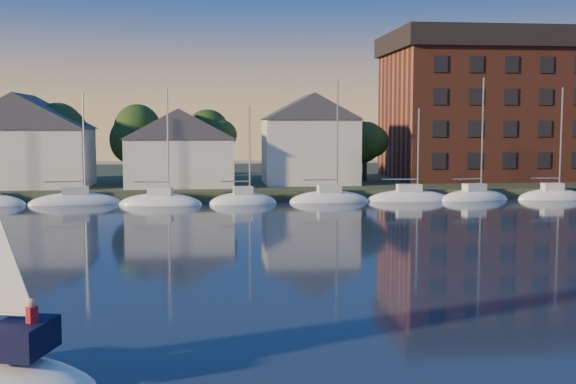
{
  "coord_description": "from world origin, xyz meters",
  "views": [
    {
      "loc": [
        -3.07,
        -19.61,
        7.51
      ],
      "look_at": [
        1.53,
        22.0,
        3.56
      ],
      "focal_mm": 45.0,
      "sensor_mm": 36.0,
      "label": 1
    }
  ],
  "objects": [
    {
      "name": "shoreline_land",
      "position": [
        0.0,
        75.0,
        0.0
      ],
      "size": [
        160.0,
        50.0,
        2.0
      ],
      "primitive_type": "cube",
      "color": "#313C23",
      "rests_on": "ground"
    },
    {
      "name": "wooden_dock",
      "position": [
        0.0,
        52.0,
        0.0
      ],
      "size": [
        120.0,
        3.0,
        1.0
      ],
      "primitive_type": "cube",
      "color": "brown",
      "rests_on": "ground"
    },
    {
      "name": "clubhouse_west",
      "position": [
        -22.0,
        58.0,
        5.93
      ],
      "size": [
        13.65,
        9.45,
        9.64
      ],
      "color": "white",
      "rests_on": "shoreline_land"
    },
    {
      "name": "clubhouse_centre",
      "position": [
        -6.0,
        57.0,
        5.13
      ],
      "size": [
        11.55,
        8.4,
        8.08
      ],
      "color": "white",
      "rests_on": "shoreline_land"
    },
    {
      "name": "clubhouse_east",
      "position": [
        8.0,
        59.0,
        6.0
      ],
      "size": [
        10.5,
        8.4,
        9.8
      ],
      "color": "white",
      "rests_on": "shoreline_land"
    },
    {
      "name": "condo_block",
      "position": [
        34.0,
        64.95,
        9.79
      ],
      "size": [
        31.0,
        17.0,
        17.4
      ],
      "color": "brown",
      "rests_on": "shoreline_land"
    },
    {
      "name": "tree_line",
      "position": [
        2.0,
        63.0,
        7.18
      ],
      "size": [
        93.4,
        5.4,
        8.9
      ],
      "color": "#382919",
      "rests_on": "shoreline_land"
    },
    {
      "name": "moored_fleet",
      "position": [
        0.0,
        49.0,
        0.1
      ],
      "size": [
        87.5,
        2.4,
        12.05
      ],
      "color": "white",
      "rests_on": "ground"
    }
  ]
}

